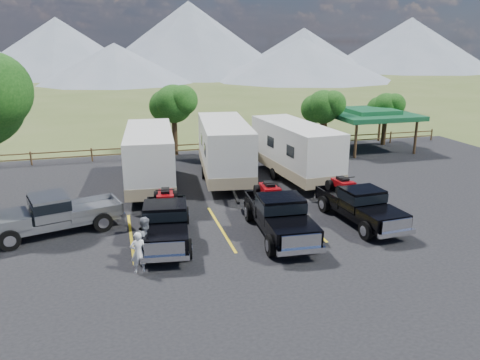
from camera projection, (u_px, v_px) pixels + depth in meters
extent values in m
plane|color=#445524|center=(294.00, 262.00, 18.17)|extent=(320.00, 320.00, 0.00)
cube|color=black|center=(269.00, 232.00, 20.93)|extent=(44.00, 34.00, 0.04)
cube|color=gold|center=(131.00, 237.00, 20.33)|extent=(0.12, 5.50, 0.01)
cube|color=gold|center=(221.00, 228.00, 21.34)|extent=(0.12, 5.50, 0.01)
cube|color=gold|center=(302.00, 219.00, 22.36)|extent=(0.12, 5.50, 0.01)
cube|color=gold|center=(376.00, 212.00, 23.37)|extent=(0.12, 5.50, 0.01)
cylinder|color=black|center=(322.00, 134.00, 35.77)|extent=(0.39, 0.39, 2.80)
sphere|color=#134110|center=(323.00, 107.00, 35.17)|extent=(2.52, 2.52, 2.52)
sphere|color=#134110|center=(333.00, 104.00, 34.82)|extent=(1.98, 1.98, 1.98)
sphere|color=#134110|center=(315.00, 109.00, 35.46)|extent=(2.16, 2.16, 2.16)
cylinder|color=black|center=(384.00, 130.00, 38.25)|extent=(0.38, 0.38, 2.52)
sphere|color=#134110|center=(386.00, 107.00, 37.72)|extent=(2.24, 2.24, 2.24)
sphere|color=#134110|center=(394.00, 104.00, 37.40)|extent=(1.76, 1.76, 1.76)
sphere|color=#134110|center=(379.00, 109.00, 37.97)|extent=(1.92, 1.92, 1.92)
cylinder|color=black|center=(175.00, 135.00, 34.79)|extent=(0.41, 0.41, 3.08)
sphere|color=#134110|center=(174.00, 104.00, 34.13)|extent=(2.80, 2.80, 2.80)
sphere|color=#134110|center=(183.00, 100.00, 33.74)|extent=(2.20, 2.20, 2.20)
sphere|color=#134110|center=(165.00, 106.00, 34.45)|extent=(2.40, 2.40, 2.40)
cylinder|color=brown|center=(31.00, 159.00, 32.08)|extent=(0.12, 0.12, 1.00)
cylinder|color=brown|center=(92.00, 155.00, 33.10)|extent=(0.12, 0.12, 1.00)
cylinder|color=brown|center=(149.00, 152.00, 34.11)|extent=(0.12, 0.12, 1.00)
cylinder|color=brown|center=(203.00, 148.00, 35.13)|extent=(0.12, 0.12, 1.00)
cylinder|color=brown|center=(254.00, 145.00, 36.14)|extent=(0.12, 0.12, 1.00)
cylinder|color=brown|center=(302.00, 143.00, 37.16)|extent=(0.12, 0.12, 1.00)
cylinder|color=brown|center=(347.00, 140.00, 38.17)|extent=(0.12, 0.12, 1.00)
cylinder|color=brown|center=(390.00, 137.00, 39.19)|extent=(0.12, 0.12, 1.00)
cylinder|color=brown|center=(431.00, 135.00, 40.20)|extent=(0.12, 0.12, 1.00)
cube|color=brown|center=(229.00, 148.00, 35.65)|extent=(36.00, 0.06, 0.08)
cube|color=brown|center=(229.00, 142.00, 35.54)|extent=(36.00, 0.06, 0.08)
cylinder|color=brown|center=(356.00, 141.00, 33.87)|extent=(0.20, 0.20, 2.60)
cylinder|color=brown|center=(326.00, 129.00, 38.49)|extent=(0.20, 0.20, 2.60)
cylinder|color=brown|center=(416.00, 137.00, 35.13)|extent=(0.20, 0.20, 2.60)
cylinder|color=brown|center=(380.00, 126.00, 39.76)|extent=(0.20, 0.20, 2.60)
cube|color=#1A5B35|center=(370.00, 115.00, 36.40)|extent=(6.20, 6.20, 0.35)
cube|color=#1A5B35|center=(370.00, 111.00, 36.31)|extent=(3.50, 3.50, 0.35)
cone|color=slate|center=(58.00, 47.00, 115.16)|extent=(44.00, 44.00, 14.00)
cone|color=slate|center=(189.00, 38.00, 119.01)|extent=(52.00, 52.00, 18.00)
cone|color=slate|center=(303.00, 50.00, 134.04)|extent=(40.00, 40.00, 12.00)
cone|color=slate|center=(410.00, 44.00, 138.03)|extent=(50.00, 50.00, 15.00)
cone|color=slate|center=(115.00, 63.00, 96.20)|extent=(32.00, 32.00, 8.00)
cone|color=slate|center=(302.00, 59.00, 103.43)|extent=(40.00, 40.00, 9.00)
cube|color=black|center=(166.00, 228.00, 19.78)|extent=(2.39, 5.49, 0.34)
cube|color=black|center=(165.00, 238.00, 17.98)|extent=(1.99, 1.90, 0.47)
cube|color=black|center=(165.00, 214.00, 19.48)|extent=(1.93, 1.67, 0.93)
cube|color=black|center=(165.00, 211.00, 19.44)|extent=(1.97, 1.73, 0.42)
cube|color=black|center=(166.00, 209.00, 21.30)|extent=(2.06, 2.45, 0.51)
cube|color=silver|center=(165.00, 249.00, 17.09)|extent=(1.49, 0.27, 0.51)
cube|color=silver|center=(165.00, 259.00, 17.14)|extent=(1.83, 0.40, 0.21)
cube|color=silver|center=(167.00, 207.00, 22.45)|extent=(1.83, 0.38, 0.21)
cylinder|color=black|center=(142.00, 252.00, 17.95)|extent=(0.39, 0.87, 0.84)
cylinder|color=black|center=(188.00, 249.00, 18.19)|extent=(0.39, 0.87, 0.84)
cylinder|color=black|center=(147.00, 217.00, 21.46)|extent=(0.39, 0.87, 0.84)
cylinder|color=black|center=(186.00, 216.00, 21.69)|extent=(0.39, 0.87, 0.84)
cube|color=maroon|center=(165.00, 196.00, 21.12)|extent=(0.80, 1.29, 0.33)
cube|color=black|center=(165.00, 191.00, 21.05)|extent=(0.46, 0.74, 0.17)
cube|color=maroon|center=(165.00, 198.00, 20.60)|extent=(0.78, 0.42, 0.21)
cylinder|color=black|center=(165.00, 190.00, 20.60)|extent=(0.84, 0.16, 0.06)
cylinder|color=black|center=(156.00, 204.00, 20.63)|extent=(0.31, 0.55, 0.52)
cylinder|color=black|center=(175.00, 203.00, 20.74)|extent=(0.31, 0.55, 0.52)
cylinder|color=black|center=(157.00, 197.00, 21.60)|extent=(0.31, 0.55, 0.52)
cylinder|color=black|center=(175.00, 196.00, 21.71)|extent=(0.31, 0.55, 0.52)
cube|color=black|center=(279.00, 222.00, 20.42)|extent=(2.14, 5.69, 0.35)
cube|color=black|center=(293.00, 230.00, 18.55)|extent=(1.99, 1.88, 0.49)
cube|color=black|center=(281.00, 207.00, 20.11)|extent=(1.93, 1.64, 0.98)
cube|color=black|center=(281.00, 204.00, 20.06)|extent=(1.98, 1.70, 0.44)
cube|color=black|center=(269.00, 203.00, 22.00)|extent=(2.02, 2.46, 0.54)
cube|color=silver|center=(301.00, 242.00, 17.62)|extent=(1.57, 0.17, 0.54)
cube|color=silver|center=(302.00, 251.00, 17.67)|extent=(1.93, 0.29, 0.22)
cube|color=silver|center=(263.00, 201.00, 23.20)|extent=(1.93, 0.27, 0.22)
cylinder|color=black|center=(271.00, 245.00, 18.46)|extent=(0.35, 0.90, 0.88)
cylinder|color=black|center=(315.00, 241.00, 18.83)|extent=(0.35, 0.90, 0.88)
cylinder|color=black|center=(249.00, 212.00, 22.11)|extent=(0.35, 0.90, 0.88)
cylinder|color=black|center=(286.00, 209.00, 22.47)|extent=(0.35, 0.90, 0.88)
cube|color=maroon|center=(269.00, 189.00, 21.81)|extent=(0.76, 1.31, 0.34)
cube|color=black|center=(269.00, 184.00, 21.74)|extent=(0.44, 0.76, 0.18)
cube|color=maroon|center=(272.00, 191.00, 21.28)|extent=(0.80, 0.39, 0.22)
cylinder|color=black|center=(272.00, 183.00, 21.27)|extent=(0.88, 0.11, 0.06)
cylinder|color=black|center=(263.00, 198.00, 21.27)|extent=(0.29, 0.56, 0.55)
cylinder|color=black|center=(281.00, 196.00, 21.45)|extent=(0.29, 0.56, 0.55)
cylinder|color=black|center=(257.00, 191.00, 22.28)|extent=(0.29, 0.56, 0.55)
cylinder|color=black|center=(275.00, 189.00, 22.46)|extent=(0.29, 0.56, 0.55)
cube|color=black|center=(360.00, 211.00, 21.85)|extent=(2.05, 5.31, 0.33)
cube|color=black|center=(383.00, 217.00, 20.17)|extent=(1.87, 1.77, 0.46)
cube|color=black|center=(362.00, 198.00, 21.57)|extent=(1.81, 1.54, 0.91)
cube|color=black|center=(362.00, 195.00, 21.53)|extent=(1.85, 1.60, 0.41)
cube|color=black|center=(341.00, 195.00, 23.27)|extent=(1.91, 2.31, 0.50)
cube|color=silver|center=(397.00, 225.00, 19.34)|extent=(1.46, 0.18, 0.50)
cube|color=silver|center=(397.00, 234.00, 19.39)|extent=(1.80, 0.29, 0.20)
cube|color=silver|center=(330.00, 195.00, 24.34)|extent=(1.80, 0.27, 0.20)
cylinder|color=black|center=(366.00, 231.00, 19.99)|extent=(0.33, 0.84, 0.82)
cylinder|color=black|center=(399.00, 226.00, 20.54)|extent=(0.33, 0.84, 0.82)
cylinder|color=black|center=(324.00, 204.00, 23.26)|extent=(0.33, 0.84, 0.82)
cylinder|color=black|center=(354.00, 200.00, 23.81)|extent=(0.33, 0.84, 0.82)
cube|color=maroon|center=(342.00, 183.00, 23.09)|extent=(0.72, 1.23, 0.32)
cube|color=black|center=(343.00, 179.00, 23.03)|extent=(0.41, 0.71, 0.16)
cube|color=maroon|center=(348.00, 184.00, 22.61)|extent=(0.75, 0.37, 0.20)
cylinder|color=black|center=(347.00, 178.00, 22.60)|extent=(0.82, 0.11, 0.05)
cylinder|color=black|center=(340.00, 191.00, 22.56)|extent=(0.27, 0.53, 0.51)
cylinder|color=black|center=(355.00, 189.00, 22.82)|extent=(0.27, 0.53, 0.51)
cylinder|color=black|center=(330.00, 185.00, 23.47)|extent=(0.27, 0.53, 0.51)
cylinder|color=black|center=(344.00, 183.00, 23.73)|extent=(0.27, 0.53, 0.51)
cube|color=white|center=(150.00, 155.00, 26.51)|extent=(3.21, 8.11, 2.85)
cube|color=gray|center=(151.00, 174.00, 26.82)|extent=(3.24, 8.16, 0.63)
cube|color=black|center=(124.00, 159.00, 24.34)|extent=(0.10, 0.95, 0.63)
cube|color=black|center=(174.00, 157.00, 24.78)|extent=(0.10, 0.95, 0.63)
cylinder|color=black|center=(130.00, 182.00, 27.07)|extent=(0.33, 0.76, 0.74)
cylinder|color=black|center=(172.00, 180.00, 27.48)|extent=(0.33, 0.76, 0.74)
cube|color=black|center=(151.00, 208.00, 22.30)|extent=(0.29, 1.91, 0.11)
cube|color=white|center=(224.00, 146.00, 28.30)|extent=(3.65, 8.50, 2.97)
cube|color=gray|center=(225.00, 165.00, 28.63)|extent=(3.68, 8.55, 0.66)
cube|color=black|center=(205.00, 150.00, 26.08)|extent=(0.15, 0.98, 0.66)
cube|color=black|center=(252.00, 148.00, 26.44)|extent=(0.15, 0.98, 0.66)
cylinder|color=black|center=(204.00, 173.00, 28.93)|extent=(0.37, 0.80, 0.77)
cylinder|color=black|center=(244.00, 171.00, 29.26)|extent=(0.37, 0.80, 0.77)
cube|color=black|center=(236.00, 197.00, 23.89)|extent=(0.38, 1.98, 0.11)
cube|color=white|center=(295.00, 147.00, 28.38)|extent=(3.16, 8.10, 2.85)
cube|color=gray|center=(294.00, 165.00, 28.69)|extent=(3.19, 8.14, 0.63)
cube|color=black|center=(290.00, 151.00, 26.09)|extent=(0.10, 0.95, 0.63)
cube|color=black|center=(330.00, 148.00, 26.93)|extent=(0.10, 0.95, 0.63)
cylinder|color=black|center=(274.00, 174.00, 28.74)|extent=(0.32, 0.76, 0.74)
cylinder|color=black|center=(309.00, 170.00, 29.52)|extent=(0.32, 0.76, 0.74)
cube|color=black|center=(336.00, 194.00, 24.37)|extent=(0.28, 1.91, 0.11)
cube|color=gray|center=(54.00, 220.00, 20.61)|extent=(5.73, 3.20, 0.34)
cube|color=gray|center=(7.00, 221.00, 19.59)|extent=(2.16, 2.24, 0.48)
cube|color=gray|center=(49.00, 206.00, 20.35)|extent=(1.93, 2.14, 0.96)
cube|color=black|center=(49.00, 203.00, 20.31)|extent=(2.00, 2.20, 0.43)
cube|color=gray|center=(93.00, 208.00, 21.39)|extent=(2.72, 2.40, 0.53)
cube|color=silver|center=(118.00, 210.00, 22.06)|extent=(0.66, 1.85, 0.21)
cylinder|color=black|center=(5.00, 226.00, 20.45)|extent=(0.91, 0.51, 0.86)
cylinder|color=black|center=(9.00, 240.00, 18.97)|extent=(0.91, 0.51, 0.86)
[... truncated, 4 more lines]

